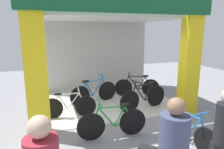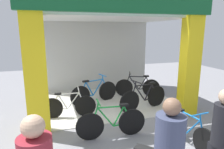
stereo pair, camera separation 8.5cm
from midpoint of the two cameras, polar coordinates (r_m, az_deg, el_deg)
ground_plane at (r=5.64m, az=2.29°, el=-13.27°), size 17.24×17.24×0.00m
shop_facade at (r=6.63m, az=-2.43°, el=7.70°), size 4.82×3.68×3.61m
bicycle_inside_0 at (r=6.42m, az=8.53°, el=-6.46°), size 1.71×0.54×0.96m
bicycle_inside_1 at (r=6.89m, az=-5.44°, el=-5.07°), size 1.68×0.59×0.96m
bicycle_inside_2 at (r=7.64m, az=6.82°, el=-3.46°), size 1.60×0.60×0.92m
bicycle_inside_3 at (r=5.92m, az=-12.50°, el=-8.74°), size 1.54×0.42×0.85m
bicycle_parked_0 at (r=4.77m, az=20.31°, el=-14.56°), size 0.42×1.54×0.85m
bicycle_parked_1 at (r=4.77m, az=-0.35°, el=-13.46°), size 1.63×0.45×0.90m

